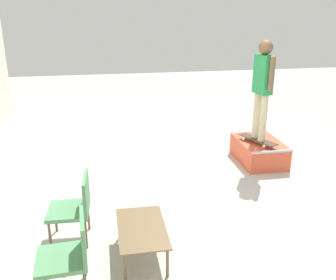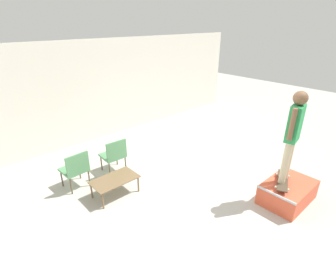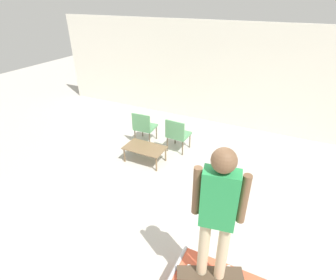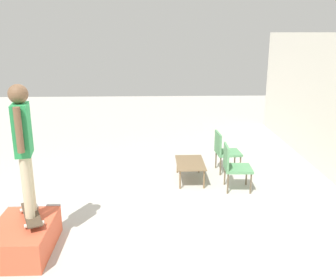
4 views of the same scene
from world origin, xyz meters
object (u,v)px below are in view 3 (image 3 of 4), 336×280
object	(u,v)px
coffee_table	(145,149)
patio_chair_right	(177,133)
patio_chair_left	(144,126)
person_skater	(218,209)
skateboard_on_ramp	(210,274)

from	to	relation	value
coffee_table	patio_chair_right	bearing A→B (deg)	58.40
coffee_table	patio_chair_right	world-z (taller)	patio_chair_right
coffee_table	patio_chair_left	size ratio (longest dim) A/B	1.08
person_skater	coffee_table	distance (m)	3.71
skateboard_on_ramp	patio_chair_right	distance (m)	3.83
person_skater	patio_chair_left	distance (m)	4.55
person_skater	patio_chair_left	bearing A→B (deg)	121.03
person_skater	coffee_table	size ratio (longest dim) A/B	1.88
person_skater	skateboard_on_ramp	bearing A→B (deg)	-10.57
patio_chair_left	patio_chair_right	xyz separation A→B (m)	(0.99, -0.00, 0.00)
patio_chair_left	patio_chair_right	size ratio (longest dim) A/B	1.00
skateboard_on_ramp	coffee_table	xyz separation A→B (m)	(-2.44, 2.50, -0.15)
person_skater	patio_chair_left	world-z (taller)	person_skater
coffee_table	patio_chair_right	distance (m)	0.95
coffee_table	patio_chair_left	world-z (taller)	patio_chair_left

